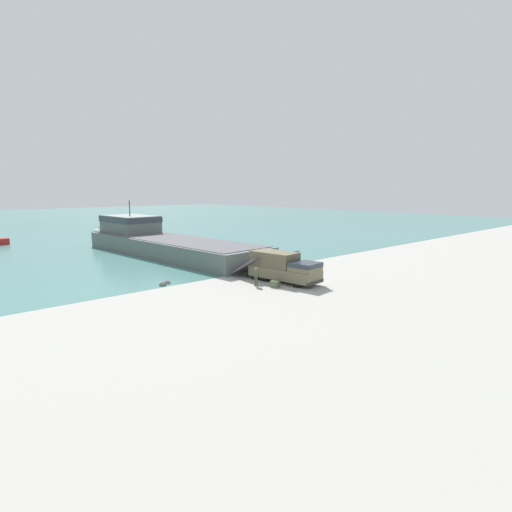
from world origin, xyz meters
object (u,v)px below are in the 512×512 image
at_px(moored_boat_a, 106,231).
at_px(cargo_crate, 275,284).
at_px(landing_craft, 161,241).
at_px(mooring_bollard, 280,264).
at_px(military_truck, 284,267).
at_px(soldier_on_ramp, 256,275).

height_order(moored_boat_a, cargo_crate, moored_boat_a).
xyz_separation_m(landing_craft, mooring_bollard, (5.18, -19.23, -1.38)).
relative_size(military_truck, moored_boat_a, 1.34).
distance_m(military_truck, mooring_bollard, 7.45).
xyz_separation_m(moored_boat_a, cargo_crate, (-5.63, -56.19, -0.32)).
bearing_deg(landing_craft, cargo_crate, -98.31).
height_order(military_truck, cargo_crate, military_truck).
bearing_deg(soldier_on_ramp, military_truck, 134.90).
bearing_deg(cargo_crate, landing_craft, 85.51).
bearing_deg(landing_craft, mooring_bollard, -78.74).
distance_m(landing_craft, cargo_crate, 25.81).
bearing_deg(military_truck, landing_craft, 173.17).
distance_m(landing_craft, mooring_bollard, 19.96).
distance_m(soldier_on_ramp, cargo_crate, 2.01).
distance_m(military_truck, cargo_crate, 2.71).
bearing_deg(soldier_on_ramp, moored_boat_a, -133.16).
bearing_deg(landing_craft, moored_boat_a, 79.42).
height_order(landing_craft, military_truck, landing_craft).
relative_size(landing_craft, mooring_bollard, 46.08).
distance_m(landing_craft, moored_boat_a, 30.74).
bearing_deg(moored_boat_a, military_truck, 75.49).
xyz_separation_m(landing_craft, military_truck, (0.19, -24.66, -0.31)).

